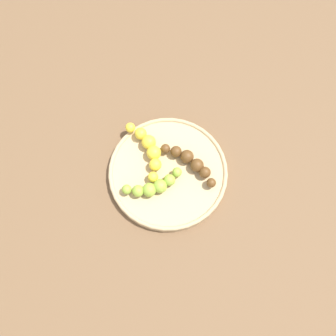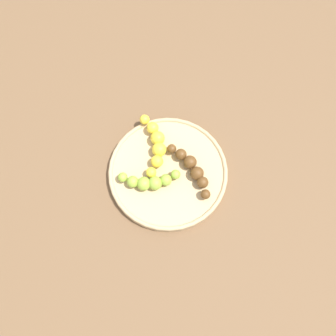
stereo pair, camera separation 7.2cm
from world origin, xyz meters
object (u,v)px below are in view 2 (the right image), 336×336
(banana_overripe, at_px, (192,168))
(banana_yellow, at_px, (155,144))
(fruit_bowl, at_px, (168,172))
(banana_green, at_px, (149,181))

(banana_overripe, bearing_deg, banana_yellow, 110.16)
(fruit_bowl, bearing_deg, banana_yellow, -53.81)
(banana_green, bearing_deg, banana_overripe, 105.10)
(fruit_bowl, xyz_separation_m, banana_yellow, (0.04, -0.05, 0.02))
(fruit_bowl, relative_size, banana_green, 2.01)
(banana_green, xyz_separation_m, banana_overripe, (-0.09, -0.05, -0.00))
(banana_green, height_order, banana_overripe, same)
(fruit_bowl, relative_size, banana_overripe, 2.38)
(fruit_bowl, distance_m, banana_overripe, 0.06)
(banana_yellow, height_order, banana_overripe, banana_yellow)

